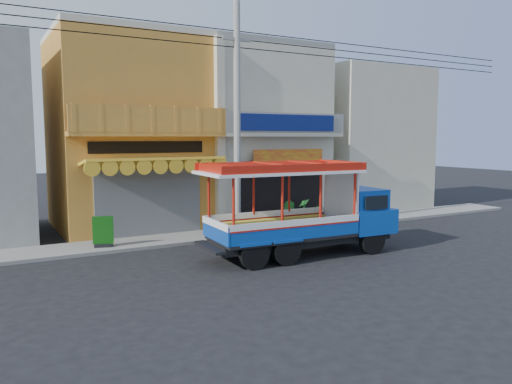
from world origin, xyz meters
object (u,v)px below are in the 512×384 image
at_px(songthaew_truck, 314,210).
at_px(potted_plant_b, 290,214).
at_px(utility_pole, 241,108).
at_px(green_sign, 103,234).
at_px(potted_plant_c, 304,211).
at_px(potted_plant_a, 325,210).

distance_m(songthaew_truck, potted_plant_b, 4.79).
bearing_deg(potted_plant_b, utility_pole, 72.40).
relative_size(songthaew_truck, green_sign, 6.29).
height_order(utility_pole, potted_plant_b, utility_pole).
bearing_deg(green_sign, potted_plant_b, 1.77).
bearing_deg(songthaew_truck, potted_plant_c, 58.51).
height_order(utility_pole, potted_plant_a, utility_pole).
distance_m(green_sign, potted_plant_a, 9.73).
relative_size(utility_pole, potted_plant_b, 26.14).
bearing_deg(potted_plant_c, utility_pole, -56.23).
height_order(utility_pole, songthaew_truck, utility_pole).
xyz_separation_m(green_sign, potted_plant_a, (9.73, 0.16, 0.11)).
relative_size(potted_plant_b, potted_plant_c, 1.00).
height_order(songthaew_truck, potted_plant_b, songthaew_truck).
height_order(songthaew_truck, potted_plant_c, songthaew_truck).
bearing_deg(green_sign, utility_pole, -4.17).
bearing_deg(potted_plant_b, potted_plant_a, -123.28).
distance_m(utility_pole, songthaew_truck, 5.17).
bearing_deg(potted_plant_c, songthaew_truck, -12.63).
distance_m(potted_plant_a, potted_plant_b, 1.77).
bearing_deg(potted_plant_b, green_sign, 61.22).
distance_m(utility_pole, potted_plant_a, 6.28).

